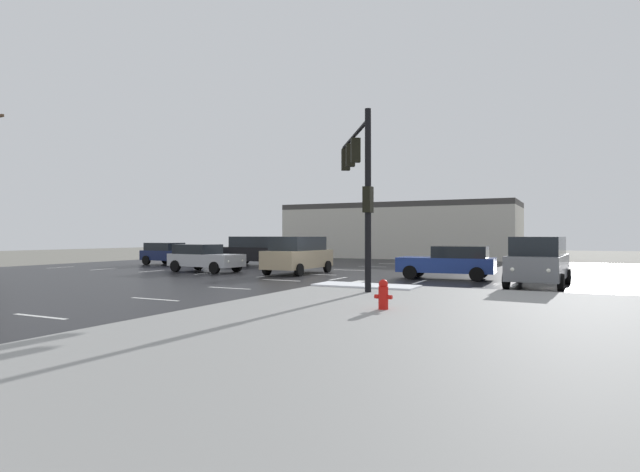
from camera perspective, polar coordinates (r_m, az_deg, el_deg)
ground_plane at (r=25.70m, az=-2.05°, el=-4.65°), size 120.00×120.00×0.00m
road_asphalt at (r=25.70m, az=-2.05°, el=-4.63°), size 44.00×44.00×0.02m
sidewalk_corner at (r=10.71m, az=25.28°, el=-10.80°), size 18.00×18.00×0.14m
snow_strip_curbside at (r=19.96m, az=5.14°, el=-5.49°), size 4.00×1.60×0.06m
lane_markings at (r=23.92m, az=-1.08°, el=-4.94°), size 36.15×36.15×0.01m
traffic_signal_mast at (r=19.69m, az=4.32°, el=7.09°), size 3.16×4.87×6.35m
fire_hydrant at (r=13.72m, az=7.06°, el=-6.45°), size 0.48×0.26×0.79m
strip_building_background at (r=49.92m, az=8.90°, el=0.56°), size 21.60×8.00×5.17m
suv_black at (r=36.47m, az=-7.19°, el=-1.57°), size 4.89×2.30×2.03m
suv_tan at (r=28.09m, az=-2.44°, el=-2.03°), size 2.21×4.86×2.03m
sedan_silver at (r=30.33m, az=-12.81°, el=-2.33°), size 4.67×2.38×1.58m
suv_grey at (r=22.82m, az=23.12°, el=-2.49°), size 2.41×4.93×2.03m
sedan_navy at (r=38.31m, az=-16.40°, el=-1.85°), size 4.62×2.24×1.58m
sedan_blue at (r=25.28m, az=14.21°, el=-2.79°), size 4.61×2.21×1.58m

